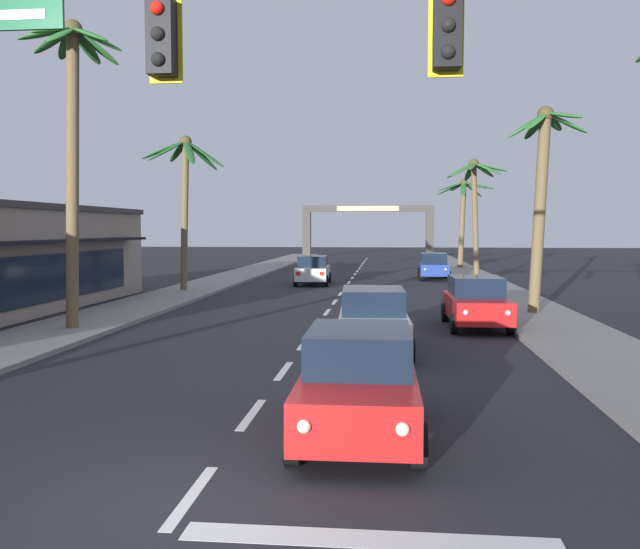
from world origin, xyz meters
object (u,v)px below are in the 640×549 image
object	(u,v)px
palm_right_farthest	(463,207)
palm_left_second	(72,120)
sedan_oncoming_far	(313,270)
palm_right_third	(475,191)
palm_right_second	(542,181)
town_gateway_arch	(368,223)
sedan_parked_mid_kerb	(476,302)
sedan_third_in_queue	(373,320)
sedan_parked_nearest_kerb	(434,266)
sedan_lead_at_stop_bar	(359,381)
traffic_signal_mast	(454,84)
palm_left_third	(185,181)

from	to	relation	value
palm_right_farthest	palm_left_second	bearing A→B (deg)	-114.33
sedan_oncoming_far	palm_right_third	size ratio (longest dim) A/B	0.61
palm_right_second	town_gateway_arch	xyz separation A→B (m)	(-7.98, 51.30, -1.12)
palm_right_farthest	sedan_parked_mid_kerb	bearing A→B (deg)	-95.26
sedan_oncoming_far	palm_right_third	bearing A→B (deg)	8.09
palm_right_second	town_gateway_arch	size ratio (longest dim) A/B	0.52
sedan_third_in_queue	sedan_parked_nearest_kerb	distance (m)	26.44
palm_right_third	sedan_lead_at_stop_bar	bearing A→B (deg)	-100.32
sedan_parked_nearest_kerb	palm_right_third	xyz separation A→B (m)	(2.09, -3.62, 4.57)
sedan_lead_at_stop_bar	sedan_parked_mid_kerb	size ratio (longest dim) A/B	1.00
sedan_parked_mid_kerb	palm_right_third	size ratio (longest dim) A/B	0.61
sedan_parked_nearest_kerb	town_gateway_arch	distance (m)	33.70
traffic_signal_mast	palm_left_second	xyz separation A→B (m)	(-10.52, 12.17, 1.66)
sedan_lead_at_stop_bar	palm_left_second	world-z (taller)	palm_left_second
traffic_signal_mast	sedan_third_in_queue	size ratio (longest dim) A/B	2.32
sedan_lead_at_stop_bar	sedan_oncoming_far	xyz separation A→B (m)	(-3.92, 28.47, 0.00)
sedan_parked_mid_kerb	palm_right_farthest	bearing A→B (deg)	84.74
palm_left_second	palm_right_third	distance (m)	24.89
palm_left_third	palm_right_farthest	distance (m)	26.80
town_gateway_arch	sedan_third_in_queue	bearing A→B (deg)	-88.09
sedan_third_in_queue	palm_right_second	xyz separation A→B (m)	(6.00, 8.08, 4.14)
sedan_parked_nearest_kerb	palm_right_second	xyz separation A→B (m)	(2.72, -18.16, 4.14)
traffic_signal_mast	palm_right_third	distance (m)	32.46
palm_right_third	palm_left_third	bearing A→B (deg)	-155.68
sedan_lead_at_stop_bar	sedan_third_in_queue	xyz separation A→B (m)	(0.06, 7.19, 0.00)
palm_right_third	sedan_third_in_queue	bearing A→B (deg)	-103.35
sedan_third_in_queue	town_gateway_arch	world-z (taller)	town_gateway_arch
traffic_signal_mast	palm_right_farthest	bearing A→B (deg)	83.78
sedan_third_in_queue	palm_right_farthest	xyz separation A→B (m)	(6.23, 37.13, 4.07)
sedan_oncoming_far	palm_left_second	xyz separation A→B (m)	(-5.40, -18.69, 5.75)
traffic_signal_mast	sedan_parked_nearest_kerb	world-z (taller)	traffic_signal_mast
sedan_third_in_queue	palm_right_second	world-z (taller)	palm_right_second
town_gateway_arch	palm_right_farthest	bearing A→B (deg)	-69.73
traffic_signal_mast	palm_right_second	xyz separation A→B (m)	(4.85, 17.65, 0.04)
palm_right_second	palm_right_farthest	xyz separation A→B (m)	(0.24, 29.05, -0.07)
palm_left_third	sedan_parked_mid_kerb	bearing A→B (deg)	-39.67
palm_left_second	palm_left_third	bearing A→B (deg)	92.13
sedan_oncoming_far	sedan_parked_mid_kerb	distance (m)	17.97
sedan_parked_nearest_kerb	palm_right_second	distance (m)	18.82
sedan_lead_at_stop_bar	sedan_parked_nearest_kerb	xyz separation A→B (m)	(3.34, 33.43, 0.00)
palm_right_third	palm_right_farthest	world-z (taller)	palm_right_third
sedan_parked_nearest_kerb	palm_right_second	size ratio (longest dim) A/B	0.58
traffic_signal_mast	town_gateway_arch	world-z (taller)	traffic_signal_mast
sedan_lead_at_stop_bar	town_gateway_arch	world-z (taller)	town_gateway_arch
sedan_third_in_queue	palm_right_third	xyz separation A→B (m)	(5.37, 22.61, 4.57)
sedan_third_in_queue	palm_left_third	size ratio (longest dim) A/B	0.57
palm_right_second	palm_right_third	xyz separation A→B (m)	(-0.63, 14.53, 0.44)
sedan_parked_mid_kerb	town_gateway_arch	world-z (taller)	town_gateway_arch
traffic_signal_mast	palm_left_second	world-z (taller)	palm_left_second
palm_left_third	sedan_lead_at_stop_bar	bearing A→B (deg)	-66.83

